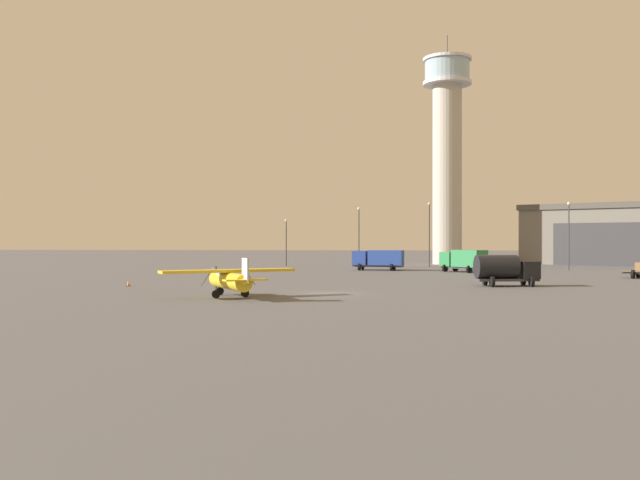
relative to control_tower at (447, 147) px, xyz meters
name	(u,v)px	position (x,y,z in m)	size (l,w,h in m)	color
ground_plane	(331,294)	(-17.03, -64.65, -20.62)	(400.00, 400.00, 0.00)	#545456
control_tower	(447,147)	(0.00, 0.00, 0.00)	(8.47, 8.47, 40.26)	#B2AD9E
hangar	(620,234)	(31.03, 4.15, -15.34)	(37.08, 35.96, 10.52)	#6B665B
airplane_yellow	(230,279)	(-24.53, -68.88, -19.16)	(9.96, 8.00, 3.14)	gold
truck_fuel_tanker_black	(505,269)	(-0.94, -54.72, -18.98)	(6.09, 3.69, 2.99)	#38383D
truck_box_blue	(379,259)	(-12.42, -23.37, -18.97)	(7.49, 4.23, 2.85)	#38383D
truck_box_green	(464,260)	(-1.08, -28.42, -18.93)	(5.95, 6.73, 3.01)	#38383D
light_post_west	(429,229)	(-4.13, -11.21, -14.61)	(0.44, 0.44, 10.29)	#38383D
light_post_east	(359,232)	(-15.32, -15.14, -15.08)	(0.44, 0.44, 9.39)	#38383D
light_post_north	(569,230)	(14.64, -21.66, -14.90)	(0.44, 0.44, 9.74)	#38383D
light_post_centre	(286,238)	(-27.27, -10.35, -15.97)	(0.44, 0.44, 7.70)	#38383D
traffic_cone_near_left	(128,283)	(-36.77, -57.15, -20.33)	(0.36, 0.36, 0.58)	black
traffic_cone_near_right	(215,280)	(-29.35, -52.95, -20.28)	(0.36, 0.36, 0.69)	black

